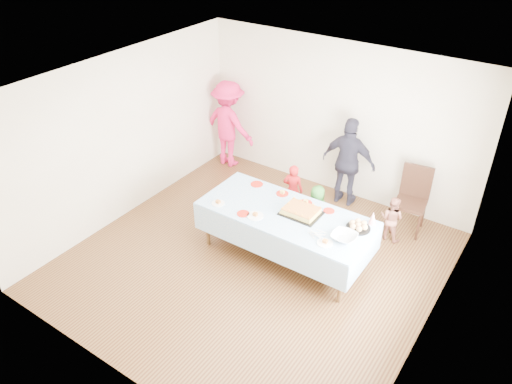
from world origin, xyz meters
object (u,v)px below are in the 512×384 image
party_table (286,216)px  adult_left (229,124)px  birthday_cake (301,211)px  dining_chair (413,195)px

party_table → adult_left: (-2.40, 1.84, 0.12)m
birthday_cake → dining_chair: size_ratio=0.51×
party_table → dining_chair: (1.28, 1.75, -0.12)m
party_table → dining_chair: size_ratio=2.31×
dining_chair → birthday_cake: bearing=-130.2°
dining_chair → adult_left: (-3.67, 0.09, 0.24)m
party_table → birthday_cake: bearing=25.1°
party_table → adult_left: adult_left is taller
party_table → adult_left: 3.02m
party_table → adult_left: size_ratio=1.48×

